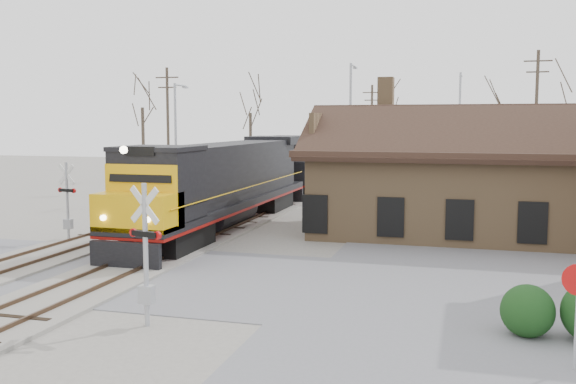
# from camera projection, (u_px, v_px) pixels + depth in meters

# --- Properties ---
(ground) EXTENTS (140.00, 140.00, 0.00)m
(ground) POSITION_uv_depth(u_px,v_px,m) (121.00, 272.00, 23.77)
(ground) COLOR gray
(ground) RESTS_ON ground
(road) EXTENTS (60.00, 9.00, 0.03)m
(road) POSITION_uv_depth(u_px,v_px,m) (121.00, 272.00, 23.77)
(road) COLOR slate
(road) RESTS_ON ground
(track_main) EXTENTS (3.40, 90.00, 0.24)m
(track_main) POSITION_uv_depth(u_px,v_px,m) (252.00, 215.00, 38.11)
(track_main) COLOR gray
(track_main) RESTS_ON ground
(track_siding) EXTENTS (3.40, 90.00, 0.24)m
(track_siding) POSITION_uv_depth(u_px,v_px,m) (183.00, 212.00, 39.33)
(track_siding) COLOR gray
(track_siding) RESTS_ON ground
(depot) EXTENTS (15.20, 9.31, 7.90)m
(depot) POSITION_uv_depth(u_px,v_px,m) (461.00, 186.00, 31.76)
(depot) COLOR #8E6E49
(depot) RESTS_ON ground
(locomotive_lead) EXTENTS (3.11, 20.83, 4.63)m
(locomotive_lead) POSITION_uv_depth(u_px,v_px,m) (221.00, 183.00, 33.17)
(locomotive_lead) COLOR black
(locomotive_lead) RESTS_ON ground
(locomotive_trailing) EXTENTS (3.11, 20.83, 4.38)m
(locomotive_trailing) POSITION_uv_depth(u_px,v_px,m) (315.00, 160.00, 53.36)
(locomotive_trailing) COLOR black
(locomotive_trailing) RESTS_ON ground
(crossbuck_near) EXTENTS (1.10, 0.39, 3.93)m
(crossbuck_near) POSITION_uv_depth(u_px,v_px,m) (146.00, 259.00, 17.34)
(crossbuck_near) COLOR #A5A8AD
(crossbuck_near) RESTS_ON ground
(crossbuck_far) EXTENTS (1.06, 0.29, 3.71)m
(crossbuck_far) POSITION_uv_depth(u_px,v_px,m) (68.00, 204.00, 29.71)
(crossbuck_far) COLOR #A5A8AD
(crossbuck_far) RESTS_ON ground
(hedge_a) EXTENTS (1.38, 1.38, 1.38)m
(hedge_a) POSITION_uv_depth(u_px,v_px,m) (527.00, 311.00, 16.58)
(hedge_a) COLOR #113312
(hedge_a) RESTS_ON ground
(streetlight_a) EXTENTS (0.25, 2.04, 8.18)m
(streetlight_a) POSITION_uv_depth(u_px,v_px,m) (177.00, 136.00, 43.93)
(streetlight_a) COLOR #A5A8AD
(streetlight_a) RESTS_ON ground
(streetlight_b) EXTENTS (0.25, 2.04, 9.56)m
(streetlight_b) POSITION_uv_depth(u_px,v_px,m) (351.00, 125.00, 44.24)
(streetlight_b) COLOR #A5A8AD
(streetlight_b) RESTS_ON ground
(streetlight_c) EXTENTS (0.25, 2.04, 9.54)m
(streetlight_c) POSITION_uv_depth(u_px,v_px,m) (459.00, 125.00, 52.02)
(streetlight_c) COLOR #A5A8AD
(streetlight_c) RESTS_ON ground
(utility_pole_a) EXTENTS (2.00, 0.24, 9.97)m
(utility_pole_a) POSITION_uv_depth(u_px,v_px,m) (168.00, 126.00, 52.62)
(utility_pole_a) COLOR #382D23
(utility_pole_a) RESTS_ON ground
(utility_pole_b) EXTENTS (2.00, 0.24, 9.46)m
(utility_pole_b) POSITION_uv_depth(u_px,v_px,m) (372.00, 128.00, 68.03)
(utility_pole_b) COLOR #382D23
(utility_pole_b) RESTS_ON ground
(utility_pole_c) EXTENTS (2.00, 0.24, 10.85)m
(utility_pole_c) POSITION_uv_depth(u_px,v_px,m) (536.00, 121.00, 47.74)
(utility_pole_c) COLOR #382D23
(utility_pole_c) RESTS_ON ground
(tree_a) EXTENTS (4.63, 4.63, 11.34)m
(tree_a) POSITION_uv_depth(u_px,v_px,m) (142.00, 95.00, 60.74)
(tree_a) COLOR #382D23
(tree_a) RESTS_ON ground
(tree_b) EXTENTS (4.31, 4.31, 10.57)m
(tree_b) POSITION_uv_depth(u_px,v_px,m) (250.00, 102.00, 63.80)
(tree_b) COLOR #382D23
(tree_b) RESTS_ON ground
(tree_c) EXTENTS (4.67, 4.67, 11.45)m
(tree_c) POSITION_uv_depth(u_px,v_px,m) (391.00, 98.00, 68.85)
(tree_c) COLOR #382D23
(tree_c) RESTS_ON ground
(tree_d) EXTENTS (3.89, 3.89, 9.54)m
(tree_d) POSITION_uv_depth(u_px,v_px,m) (495.00, 109.00, 60.71)
(tree_d) COLOR #382D23
(tree_d) RESTS_ON ground
(tree_e) EXTENTS (4.50, 4.50, 11.02)m
(tree_e) POSITION_uv_depth(u_px,v_px,m) (573.00, 93.00, 51.25)
(tree_e) COLOR #382D23
(tree_e) RESTS_ON ground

